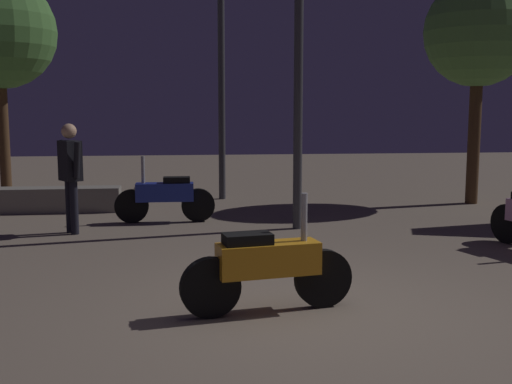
{
  "coord_description": "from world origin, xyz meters",
  "views": [
    {
      "loc": [
        -1.25,
        -5.51,
        1.89
      ],
      "look_at": [
        -0.5,
        1.07,
        1.0
      ],
      "focal_mm": 43.81,
      "sensor_mm": 36.0,
      "label": 1
    }
  ],
  "objects_px": {
    "motorcycle_blue_parked_left": "(165,196)",
    "person_rider_beside": "(70,169)",
    "streetlamp_near": "(299,32)",
    "streetlamp_far": "(221,50)",
    "motorcycle_orange_foreground": "(268,266)"
  },
  "relations": [
    {
      "from": "motorcycle_blue_parked_left",
      "to": "person_rider_beside",
      "type": "distance_m",
      "value": 1.68
    },
    {
      "from": "streetlamp_near",
      "to": "streetlamp_far",
      "type": "bearing_deg",
      "value": 106.07
    },
    {
      "from": "streetlamp_near",
      "to": "streetlamp_far",
      "type": "xyz_separation_m",
      "value": [
        -0.98,
        3.4,
        0.03
      ]
    },
    {
      "from": "motorcycle_orange_foreground",
      "to": "person_rider_beside",
      "type": "bearing_deg",
      "value": 111.54
    },
    {
      "from": "motorcycle_blue_parked_left",
      "to": "streetlamp_far",
      "type": "relative_size",
      "value": 0.35
    },
    {
      "from": "streetlamp_near",
      "to": "person_rider_beside",
      "type": "bearing_deg",
      "value": -179.98
    },
    {
      "from": "motorcycle_orange_foreground",
      "to": "streetlamp_near",
      "type": "bearing_deg",
      "value": 65.9
    },
    {
      "from": "streetlamp_near",
      "to": "streetlamp_far",
      "type": "distance_m",
      "value": 3.54
    },
    {
      "from": "person_rider_beside",
      "to": "streetlamp_near",
      "type": "xyz_separation_m",
      "value": [
        3.47,
        0.0,
        2.05
      ]
    },
    {
      "from": "motorcycle_orange_foreground",
      "to": "motorcycle_blue_parked_left",
      "type": "distance_m",
      "value": 4.92
    },
    {
      "from": "motorcycle_blue_parked_left",
      "to": "streetlamp_far",
      "type": "height_order",
      "value": "streetlamp_far"
    },
    {
      "from": "motorcycle_orange_foreground",
      "to": "person_rider_beside",
      "type": "height_order",
      "value": "person_rider_beside"
    },
    {
      "from": "motorcycle_orange_foreground",
      "to": "streetlamp_far",
      "type": "xyz_separation_m",
      "value": [
        0.03,
        7.41,
        2.63
      ]
    },
    {
      "from": "motorcycle_orange_foreground",
      "to": "streetlamp_near",
      "type": "xyz_separation_m",
      "value": [
        1.01,
        4.01,
        2.6
      ]
    },
    {
      "from": "motorcycle_blue_parked_left",
      "to": "person_rider_beside",
      "type": "height_order",
      "value": "person_rider_beside"
    }
  ]
}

